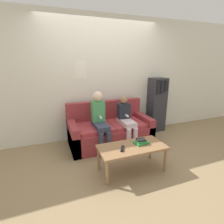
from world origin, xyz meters
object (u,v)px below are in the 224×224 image
object	(u,v)px
coffee_table	(132,149)
person_left	(100,118)
person_right	(126,119)
couch	(110,130)
bookshelf	(157,105)
tv_remote	(122,149)

from	to	relation	value
coffee_table	person_left	world-z (taller)	person_left
coffee_table	person_right	world-z (taller)	person_right
couch	bookshelf	world-z (taller)	bookshelf
bookshelf	tv_remote	bearing A→B (deg)	-138.17
couch	person_left	distance (m)	0.48
tv_remote	bookshelf	xyz separation A→B (m)	(1.52, 1.36, 0.22)
person_left	person_right	size ratio (longest dim) A/B	1.13
couch	coffee_table	distance (m)	1.05
person_left	person_right	distance (m)	0.55
person_right	coffee_table	bearing A→B (deg)	-109.60
coffee_table	person_left	distance (m)	0.93
person_right	tv_remote	xyz separation A→B (m)	(-0.48, -0.87, -0.12)
couch	coffee_table	xyz separation A→B (m)	(-0.02, -1.04, 0.09)
couch	tv_remote	distance (m)	1.11
couch	tv_remote	bearing A→B (deg)	-100.18
coffee_table	bookshelf	distance (m)	1.91
bookshelf	person_right	bearing A→B (deg)	-154.86
coffee_table	bookshelf	size ratio (longest dim) A/B	0.80
person_right	bookshelf	size ratio (longest dim) A/B	0.77
couch	person_left	size ratio (longest dim) A/B	1.47
person_right	tv_remote	size ratio (longest dim) A/B	5.99
couch	coffee_table	size ratio (longest dim) A/B	1.61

